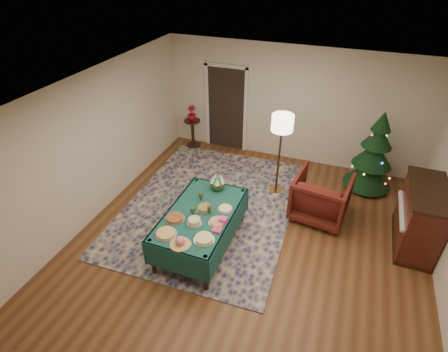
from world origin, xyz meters
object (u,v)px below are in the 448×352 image
at_px(piano, 419,218).
at_px(armchair, 321,195).
at_px(side_table, 193,134).
at_px(buffet_table, 201,220).
at_px(gift_box, 223,220).
at_px(potted_plant, 192,116).
at_px(christmas_tree, 373,155).
at_px(floor_lamp, 282,128).

bearing_deg(piano, armchair, 174.23).
relative_size(armchair, side_table, 1.38).
xyz_separation_m(buffet_table, gift_box, (0.44, -0.09, 0.19)).
bearing_deg(side_table, gift_box, -57.70).
height_order(potted_plant, piano, piano).
xyz_separation_m(gift_box, potted_plant, (-2.10, 3.32, 0.06)).
bearing_deg(piano, gift_box, -154.23).
height_order(armchair, side_table, armchair).
bearing_deg(christmas_tree, gift_box, -126.48).
distance_m(armchair, piano, 1.66).
relative_size(floor_lamp, side_table, 2.40).
distance_m(gift_box, side_table, 3.95).
distance_m(armchair, side_table, 3.86).
distance_m(gift_box, potted_plant, 3.93).
height_order(buffet_table, gift_box, gift_box).
relative_size(side_table, piano, 0.54).
relative_size(floor_lamp, piano, 1.29).
xyz_separation_m(armchair, side_table, (-3.46, 1.70, -0.15)).
height_order(buffet_table, potted_plant, potted_plant).
bearing_deg(side_table, christmas_tree, -4.73).
distance_m(armchair, floor_lamp, 1.48).
bearing_deg(armchair, piano, -178.56).
xyz_separation_m(floor_lamp, side_table, (-2.50, 1.17, -1.13)).
distance_m(buffet_table, christmas_tree, 3.91).
bearing_deg(floor_lamp, side_table, 154.79).
relative_size(potted_plant, piano, 0.28).
bearing_deg(buffet_table, christmas_tree, 47.58).
relative_size(floor_lamp, christmas_tree, 0.99).
distance_m(potted_plant, christmas_tree, 4.31).
relative_size(gift_box, floor_lamp, 0.07).
xyz_separation_m(christmas_tree, piano, (0.81, -1.51, -0.22)).
relative_size(buffet_table, potted_plant, 4.92).
height_order(armchair, floor_lamp, floor_lamp).
distance_m(side_table, christmas_tree, 4.33).
distance_m(gift_box, piano, 3.35).
distance_m(buffet_table, gift_box, 0.49).
distance_m(christmas_tree, piano, 1.73).
relative_size(armchair, piano, 0.74).
height_order(christmas_tree, piano, christmas_tree).
relative_size(buffet_table, christmas_tree, 1.07).
xyz_separation_m(gift_box, armchair, (1.36, 1.62, -0.28)).
height_order(gift_box, armchair, armchair).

